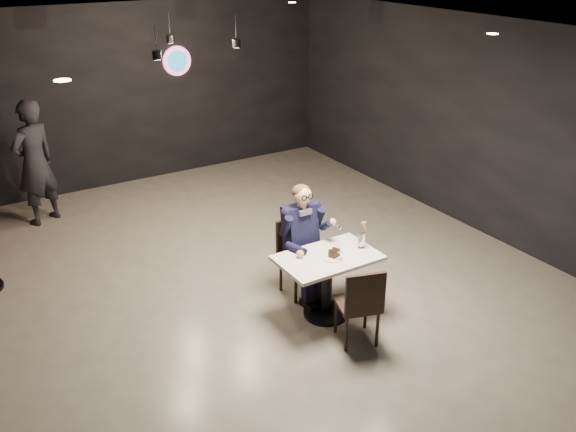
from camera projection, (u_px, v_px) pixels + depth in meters
floor at (268, 292)px, 7.38m from camera, size 9.00×9.00×0.00m
wall_sign at (177, 61)px, 10.39m from camera, size 0.50×0.06×0.50m
pendant_lights at (187, 27)px, 7.73m from camera, size 1.40×1.20×0.36m
main_table at (327, 286)px, 6.80m from camera, size 1.10×0.70×0.75m
chair_far at (300, 259)px, 7.19m from camera, size 0.42×0.46×0.92m
chair_near at (357, 302)px, 6.34m from camera, size 0.54×0.56×0.92m
seated_man at (301, 239)px, 7.08m from camera, size 0.60×0.80×1.44m
dessert_plate at (333, 258)px, 6.60m from camera, size 0.22×0.22×0.01m
cake_slice at (334, 253)px, 6.60m from camera, size 0.13×0.12×0.07m
mint_leaf at (340, 252)px, 6.53m from camera, size 0.06×0.04×0.01m
sundae_glass at (361, 240)px, 6.80m from camera, size 0.08×0.08×0.18m
wafer_cone at (365, 227)px, 6.74m from camera, size 0.07×0.07×0.12m
passerby at (35, 163)px, 8.86m from camera, size 0.81×0.71×1.86m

